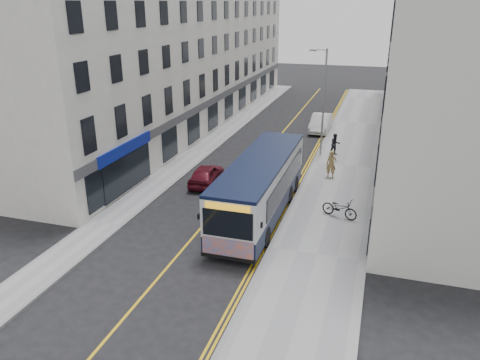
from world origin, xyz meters
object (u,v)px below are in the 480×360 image
Objects in this scene: pedestrian_near at (331,164)px; car_white at (321,123)px; pedestrian_far at (335,144)px; city_bus at (261,185)px; streetlamp at (323,99)px; bicycle at (340,208)px; car_maroon at (206,174)px.

pedestrian_near is 12.44m from car_white.
city_bus is at bearing -133.46° from pedestrian_far.
car_white is at bearing 97.47° from streetlamp.
car_maroon is (-8.79, 2.81, -0.00)m from bicycle.
bicycle is at bearing -112.90° from pedestrian_far.
pedestrian_far is (2.73, 11.94, -0.84)m from city_bus.
pedestrian_far is at bearing 14.50° from streetlamp.
city_bus reaches higher than pedestrian_far.
city_bus is 6.82× the size of pedestrian_far.
pedestrian_near is at bearing -159.84° from car_maroon.
streetlamp is 4.36× the size of pedestrian_near.
car_maroon is at bearing -161.70° from pedestrian_far.
city_bus is at bearing 138.69° from car_maroon.
car_maroon is at bearing -127.44° from streetlamp.
streetlamp is 10.81m from car_maroon.
city_bus is 5.55× the size of bicycle.
streetlamp reaches higher than pedestrian_far.
city_bus is at bearing -92.13° from car_white.
pedestrian_near reaches higher than car_white.
pedestrian_far is at bearing 77.12° from city_bus.
city_bus is at bearing 119.94° from bicycle.
streetlamp is 6.03m from pedestrian_near.
streetlamp is 11.79m from bicycle.
city_bus is at bearing -97.89° from streetlamp.
pedestrian_near is at bearing -73.51° from streetlamp.
streetlamp is 12.05m from city_bus.
car_maroon is (-5.20, -15.45, -0.12)m from car_white.
car_white is at bearing 88.06° from city_bus.
streetlamp is 3.95× the size of bicycle.
pedestrian_near reaches higher than bicycle.
pedestrian_far is at bearing 92.44° from pedestrian_near.
city_bus is 7.53m from pedestrian_near.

